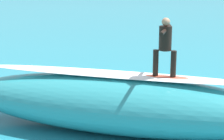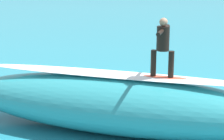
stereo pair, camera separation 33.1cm
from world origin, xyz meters
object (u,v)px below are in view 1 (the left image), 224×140
surfboard_riding (164,78)px  surfer_riding (165,43)px  surfboard_paddling (76,86)px  surfer_paddling (74,82)px

surfboard_riding → surfer_riding: size_ratio=1.36×
surfboard_paddling → surfer_paddling: bearing=180.0°
surfboard_paddling → surfer_paddling: 0.21m
surfboard_riding → surfer_paddling: (3.26, -3.91, -1.38)m
surfer_riding → surfer_paddling: 5.58m
surfboard_paddling → surfer_riding: bearing=-114.9°
surfer_riding → surfer_paddling: surfer_riding is taller
surfer_riding → surfer_paddling: (3.26, -3.91, -2.28)m
surfboard_riding → surfer_paddling: size_ratio=1.38×
surfboard_riding → surfboard_paddling: (3.21, -4.02, -1.55)m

